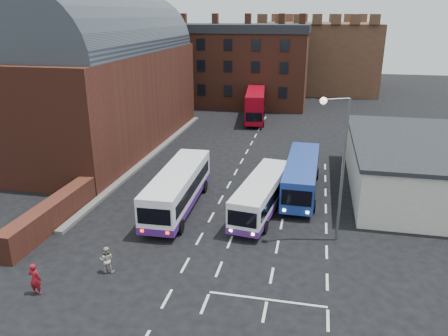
% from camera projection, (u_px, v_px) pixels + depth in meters
% --- Properties ---
extents(ground, '(180.00, 180.00, 0.00)m').
position_uv_depth(ground, '(189.00, 258.00, 25.86)').
color(ground, black).
extents(railway_station, '(12.00, 28.00, 16.00)m').
position_uv_depth(railway_station, '(101.00, 75.00, 45.69)').
color(railway_station, '#602B1E').
rests_on(railway_station, ground).
extents(forecourt_wall, '(1.20, 10.00, 1.80)m').
position_uv_depth(forecourt_wall, '(52.00, 214.00, 29.40)').
color(forecourt_wall, '#602B1E').
rests_on(forecourt_wall, ground).
extents(cream_building, '(10.40, 16.40, 4.25)m').
position_uv_depth(cream_building, '(416.00, 165.00, 35.10)').
color(cream_building, beige).
rests_on(cream_building, ground).
extents(brick_terrace, '(22.00, 10.00, 11.00)m').
position_uv_depth(brick_terrace, '(234.00, 69.00, 67.59)').
color(brick_terrace, brown).
rests_on(brick_terrace, ground).
extents(castle_keep, '(22.00, 22.00, 12.00)m').
position_uv_depth(castle_keep, '(315.00, 56.00, 83.51)').
color(castle_keep, brown).
rests_on(castle_keep, ground).
extents(bus_white_outbound, '(2.97, 10.82, 2.93)m').
position_uv_depth(bus_white_outbound, '(178.00, 186.00, 31.92)').
color(bus_white_outbound, white).
rests_on(bus_white_outbound, ground).
extents(bus_white_inbound, '(3.35, 9.63, 2.57)m').
position_uv_depth(bus_white_inbound, '(261.00, 193.00, 31.32)').
color(bus_white_inbound, white).
rests_on(bus_white_inbound, ground).
extents(bus_blue, '(2.78, 10.34, 2.81)m').
position_uv_depth(bus_blue, '(301.00, 174.00, 34.56)').
color(bus_blue, navy).
rests_on(bus_blue, ground).
extents(bus_red_double, '(3.44, 10.33, 4.06)m').
position_uv_depth(bus_red_double, '(255.00, 105.00, 58.16)').
color(bus_red_double, '#9D0415').
rests_on(bus_red_double, ground).
extents(street_lamp, '(1.75, 0.93, 9.24)m').
position_uv_depth(street_lamp, '(339.00, 158.00, 26.00)').
color(street_lamp, slate).
rests_on(street_lamp, ground).
extents(pedestrian_red, '(0.65, 0.43, 1.77)m').
position_uv_depth(pedestrian_red, '(35.00, 279.00, 22.28)').
color(pedestrian_red, maroon).
rests_on(pedestrian_red, ground).
extents(pedestrian_beige, '(0.88, 0.76, 1.57)m').
position_uv_depth(pedestrian_beige, '(107.00, 260.00, 24.22)').
color(pedestrian_beige, beige).
rests_on(pedestrian_beige, ground).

